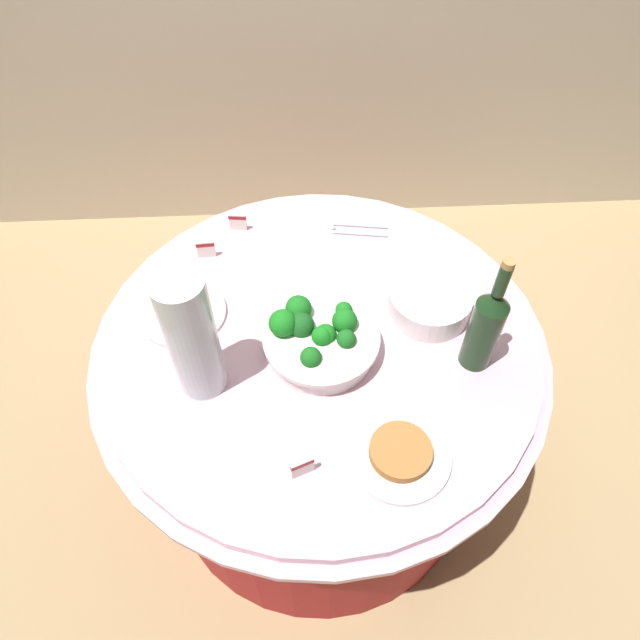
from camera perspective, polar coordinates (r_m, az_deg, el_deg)
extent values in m
plane|color=tan|center=(2.05, 0.00, -14.06)|extent=(6.00, 6.00, 0.00)
cylinder|color=maroon|center=(1.74, 0.00, -9.26)|extent=(1.01, 1.01, 0.69)
cylinder|color=#E0B2C6|center=(1.45, 0.00, -2.25)|extent=(1.16, 1.16, 0.02)
cylinder|color=#E0B2C6|center=(1.43, 0.00, -1.65)|extent=(1.10, 1.10, 0.03)
cylinder|color=white|center=(1.36, 0.32, -2.55)|extent=(0.26, 0.26, 0.05)
cylinder|color=white|center=(1.33, 0.32, -1.76)|extent=(0.28, 0.28, 0.01)
sphere|color=#19721E|center=(1.36, -2.20, 1.18)|extent=(0.06, 0.06, 0.06)
sphere|color=#19651E|center=(1.31, 2.68, -1.92)|extent=(0.05, 0.05, 0.05)
sphere|color=#197C1E|center=(1.32, -3.80, -0.33)|extent=(0.07, 0.07, 0.07)
sphere|color=#19791E|center=(1.37, 2.43, 1.03)|extent=(0.04, 0.04, 0.04)
sphere|color=#19761E|center=(1.34, 2.51, -0.09)|extent=(0.06, 0.06, 0.06)
sphere|color=#19781E|center=(1.32, 0.56, -1.45)|extent=(0.05, 0.05, 0.05)
sphere|color=#197C1E|center=(1.31, 0.09, -1.63)|extent=(0.05, 0.05, 0.05)
sphere|color=#19681E|center=(1.28, -0.94, -3.82)|extent=(0.05, 0.05, 0.05)
sphere|color=#19561E|center=(1.34, -1.92, -0.54)|extent=(0.06, 0.06, 0.06)
cylinder|color=white|center=(1.48, 10.85, 0.99)|extent=(0.21, 0.21, 0.01)
cylinder|color=white|center=(1.47, 10.91, 1.24)|extent=(0.21, 0.21, 0.01)
cylinder|color=white|center=(1.46, 10.97, 1.49)|extent=(0.21, 0.21, 0.01)
cylinder|color=white|center=(1.46, 11.02, 1.75)|extent=(0.21, 0.21, 0.01)
cylinder|color=white|center=(1.45, 11.08, 2.01)|extent=(0.21, 0.21, 0.01)
cylinder|color=white|center=(1.44, 11.14, 2.27)|extent=(0.21, 0.21, 0.01)
cylinder|color=white|center=(1.44, 11.20, 2.53)|extent=(0.21, 0.21, 0.01)
cylinder|color=#19361A|center=(1.34, 16.18, -1.40)|extent=(0.07, 0.07, 0.20)
cone|color=#19361A|center=(1.25, 17.37, 1.97)|extent=(0.07, 0.07, 0.04)
cylinder|color=#19361A|center=(1.21, 18.03, 3.84)|extent=(0.03, 0.03, 0.08)
cylinder|color=#B2844C|center=(1.17, 18.60, 5.43)|extent=(0.03, 0.03, 0.02)
cylinder|color=silver|center=(1.22, -12.87, -1.68)|extent=(0.11, 0.11, 0.34)
sphere|color=#E5B26B|center=(1.32, -11.00, -5.07)|extent=(0.06, 0.06, 0.06)
sphere|color=#E5B26B|center=(1.34, -12.28, -4.46)|extent=(0.06, 0.06, 0.06)
sphere|color=#E5B26B|center=(1.32, -12.41, -5.76)|extent=(0.06, 0.06, 0.06)
sphere|color=#72C64C|center=(1.29, -11.47, -3.31)|extent=(0.06, 0.06, 0.06)
sphere|color=#72C64C|center=(1.29, -13.07, -3.46)|extent=(0.06, 0.06, 0.06)
sphere|color=#72C64C|center=(1.27, -12.28, -4.53)|extent=(0.06, 0.06, 0.06)
sphere|color=red|center=(1.25, -12.26, -1.61)|extent=(0.06, 0.06, 0.06)
sphere|color=red|center=(1.24, -13.64, -2.49)|extent=(0.06, 0.06, 0.06)
sphere|color=red|center=(1.23, -12.15, -2.93)|extent=(0.06, 0.06, 0.06)
sphere|color=#E5B26B|center=(1.21, -13.25, -0.07)|extent=(0.06, 0.06, 0.06)
sphere|color=#E5B26B|center=(1.19, -13.90, -1.39)|extent=(0.06, 0.06, 0.06)
sphere|color=#E5B26B|center=(1.19, -12.20, -1.01)|extent=(0.06, 0.06, 0.06)
cylinder|color=silver|center=(1.69, 4.14, 9.52)|extent=(0.16, 0.03, 0.01)
cylinder|color=silver|center=(1.66, 4.08, 8.70)|extent=(0.16, 0.03, 0.01)
sphere|color=silver|center=(1.68, 1.35, 9.31)|extent=(0.01, 0.01, 0.01)
cylinder|color=white|center=(1.49, -13.69, 0.67)|extent=(0.22, 0.22, 0.01)
cylinder|color=#EACC60|center=(1.47, -13.81, 1.10)|extent=(0.14, 0.14, 0.02)
cylinder|color=white|center=(1.24, 8.08, -13.42)|extent=(0.22, 0.22, 0.01)
cylinder|color=#B77038|center=(1.23, 8.17, -13.05)|extent=(0.13, 0.13, 0.02)
cube|color=white|center=(1.68, -8.33, 9.81)|extent=(0.05, 0.01, 0.05)
cube|color=maroon|center=(1.67, -8.40, 10.27)|extent=(0.05, 0.01, 0.01)
cube|color=white|center=(1.61, -11.49, 7.06)|extent=(0.05, 0.01, 0.05)
cube|color=maroon|center=(1.60, -11.59, 7.51)|extent=(0.05, 0.01, 0.01)
cube|color=white|center=(1.20, -1.79, -14.74)|extent=(0.05, 0.03, 0.05)
cube|color=maroon|center=(1.18, -1.81, -14.39)|extent=(0.05, 0.03, 0.01)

